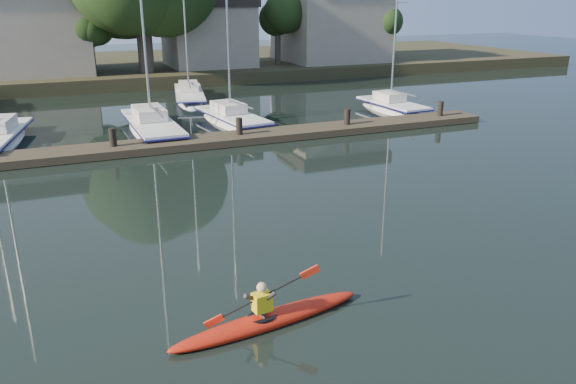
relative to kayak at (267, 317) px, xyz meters
name	(u,v)px	position (x,y,z in m)	size (l,w,h in m)	color
ground	(297,274)	(1.53, 1.91, -0.18)	(160.00, 160.00, 0.00)	black
kayak	(267,317)	(0.00, 0.00, 0.00)	(4.68, 1.26, 1.48)	red
dock	(179,143)	(1.53, 15.91, 0.02)	(34.00, 2.00, 1.80)	#473A28
sailboat_2	(153,136)	(0.90, 19.65, -0.37)	(2.34, 9.40, 15.51)	white
sailboat_3	(232,127)	(5.43, 20.02, -0.37)	(3.01, 7.94, 12.49)	white
sailboat_4	(392,114)	(15.83, 19.76, -0.36)	(2.31, 6.76, 11.35)	white
sailboat_6	(190,102)	(5.09, 29.00, -0.35)	(3.68, 9.52, 14.82)	white
shore	(131,40)	(3.15, 42.20, 3.05)	(90.00, 25.25, 12.75)	#2A3319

